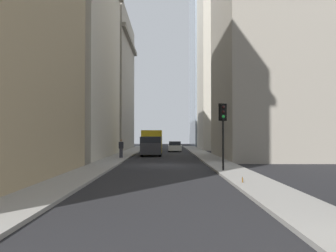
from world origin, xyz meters
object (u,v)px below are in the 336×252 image
Objects in this scene: traffic_light_foreground at (223,121)px; discarded_bottle at (243,180)px; sedan_white at (175,147)px; delivery_truck at (152,143)px; pedestrian at (121,148)px.

traffic_light_foreground is 6.82m from discarded_bottle.
delivery_truck is at bearing 164.13° from sedan_white.
pedestrian is at bearing 157.47° from delivery_truck.
delivery_truck is 3.64× the size of pedestrian.
traffic_light_foreground is at bearing 0.12° from discarded_bottle.
sedan_white is (9.85, -2.80, -0.80)m from delivery_truck.
discarded_bottle is (-35.55, -2.46, -0.42)m from sedan_white.
pedestrian reaches higher than sedan_white.
discarded_bottle is at bearing -176.04° from sedan_white.
delivery_truck reaches higher than pedestrian.
sedan_white is 29.62m from traffic_light_foreground.
pedestrian is 6.57× the size of discarded_bottle.
sedan_white is 35.64m from discarded_bottle.
sedan_white is 1.03× the size of traffic_light_foreground.
delivery_truck is 1.54× the size of traffic_light_foreground.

